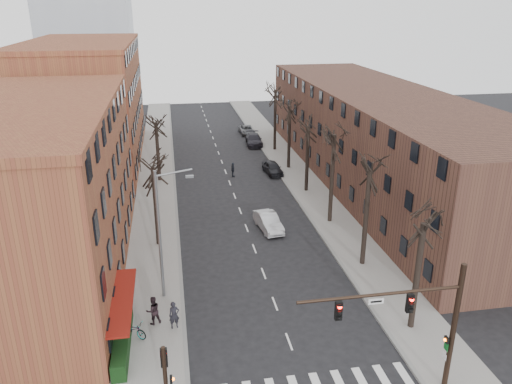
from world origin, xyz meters
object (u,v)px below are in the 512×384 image
pedestrian_a (174,315)px  bicycle (133,329)px  parked_car_near (273,168)px  silver_sedan (268,222)px  parked_car_mid (254,140)px

pedestrian_a → bicycle: bearing=178.1°
parked_car_near → pedestrian_a: (-11.85, -27.99, 0.31)m
silver_sedan → bicycle: size_ratio=2.24×
pedestrian_a → bicycle: 2.50m
parked_car_mid → bicycle: 43.67m
parked_car_near → silver_sedan: bearing=-108.7°
parked_car_near → bicycle: 31.82m
bicycle → parked_car_near: bearing=11.1°
silver_sedan → parked_car_mid: size_ratio=0.85×
silver_sedan → pedestrian_a: size_ratio=2.53×
parked_car_mid → bicycle: size_ratio=2.64×
bicycle → parked_car_mid: bearing=18.7°
silver_sedan → parked_car_mid: 27.96m
pedestrian_a → bicycle: pedestrian_a is taller
parked_car_near → pedestrian_a: pedestrian_a is taller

